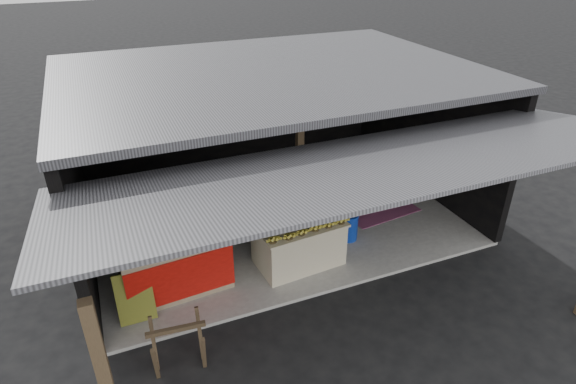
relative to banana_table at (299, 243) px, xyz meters
name	(u,v)px	position (x,y,z in m)	size (l,w,h in m)	color
ground	(329,293)	(0.16, -0.87, -0.47)	(80.00, 80.00, 0.00)	black
concrete_slab	(273,216)	(0.16, 1.63, -0.44)	(7.00, 5.00, 0.06)	gray
shophouse	(266,114)	(0.16, 1.95, 1.63)	(7.40, 7.29, 3.02)	black
banana_table	(299,243)	(0.00, 0.00, 0.00)	(1.54, 1.02, 0.81)	beige
banana_pile	(299,219)	(0.00, 0.00, 0.48)	(1.35, 0.81, 0.16)	gold
white_crate	(277,216)	(-0.06, 0.82, 0.09)	(0.94, 0.68, 0.99)	white
neighbor_stall	(175,263)	(-2.07, 0.09, 0.10)	(1.70, 0.87, 1.70)	#998466
green_signboard	(135,297)	(-2.75, -0.34, -0.01)	(0.53, 0.04, 0.80)	black
sawhorse	(178,343)	(-2.35, -1.47, 0.00)	(0.76, 0.70, 0.73)	#4A3A25
water_barrel	(348,227)	(1.15, 0.31, -0.16)	(0.34, 0.34, 0.50)	#0D2E99
plastic_chair	(367,172)	(2.37, 1.76, 0.09)	(0.49, 0.49, 0.84)	#090E33
magenta_rug	(377,208)	(2.25, 1.04, -0.40)	(1.50, 1.00, 0.01)	#7D1B57
picture_frames	(226,93)	(-0.01, 4.02, 1.46)	(1.62, 0.04, 0.46)	black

